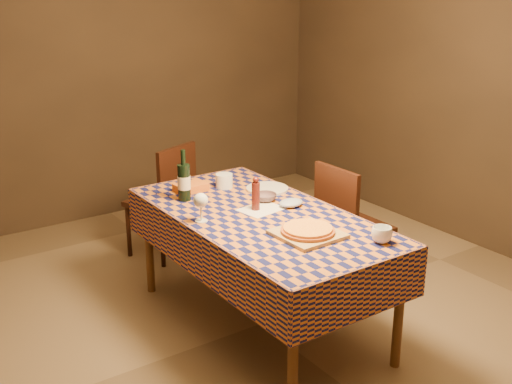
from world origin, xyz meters
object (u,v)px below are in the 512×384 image
pizza (308,230)px  white_plate (267,189)px  chair_right (347,221)px  wine_bottle (184,181)px  chair_far (167,195)px  dining_table (261,226)px  cutting_board (308,234)px  bowl (265,197)px

pizza → white_plate: bearing=70.2°
chair_right → wine_bottle: bearing=158.5°
white_plate → chair_far: bearing=107.4°
wine_bottle → chair_far: bearing=71.6°
dining_table → wine_bottle: bearing=117.5°
chair_far → cutting_board: bearing=-89.6°
bowl → wine_bottle: bearing=143.5°
bowl → white_plate: bowl is taller
dining_table → white_plate: 0.48m
dining_table → white_plate: size_ratio=6.40×
wine_bottle → white_plate: size_ratio=1.18×
cutting_board → white_plate: size_ratio=1.18×
pizza → chair_far: size_ratio=0.40×
wine_bottle → chair_right: wine_bottle is taller
cutting_board → chair_right: bearing=33.2°
pizza → wine_bottle: 0.98m
pizza → dining_table: bearing=92.8°
dining_table → wine_bottle: size_ratio=5.44×
chair_right → dining_table: bearing=-174.4°
bowl → chair_right: 0.70m
white_plate → chair_right: 0.62m
chair_far → chair_right: 1.46m
cutting_board → bowl: bowl is taller
wine_bottle → chair_far: size_ratio=0.36×
cutting_board → chair_far: bearing=90.4°
pizza → bowl: (0.14, 0.62, -0.01)m
dining_table → white_plate: bearing=49.4°
pizza → chair_far: bearing=90.4°
cutting_board → dining_table: bearing=92.8°
bowl → wine_bottle: wine_bottle is taller
chair_right → pizza: bearing=-146.8°
chair_far → dining_table: bearing=-90.4°
white_plate → cutting_board: bearing=-109.8°
chair_right → chair_far: bearing=122.9°
pizza → chair_right: chair_right is taller
white_plate → chair_far: (-0.30, 0.94, -0.26)m
pizza → bowl: pizza is taller
cutting_board → pizza: size_ratio=0.91×
bowl → white_plate: (0.14, 0.17, -0.02)m
cutting_board → chair_right: size_ratio=0.36×
wine_bottle → cutting_board: bearing=-73.2°
dining_table → pizza: (0.02, -0.43, 0.11)m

